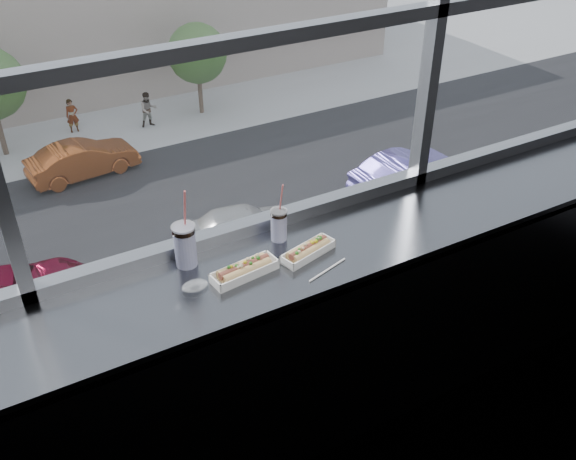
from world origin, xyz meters
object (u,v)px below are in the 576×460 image
soda_cup_left (185,243)px  pedestrian_d (148,106)px  hotdog_tray_left (244,270)px  car_near_c (8,286)px  loose_straw (327,270)px  wrapper (195,286)px  soda_cup_right (279,223)px  car_near_e (407,166)px  tree_right (197,53)px  car_far_b (82,154)px  car_near_d (242,218)px  hotdog_tray_right (308,250)px  pedestrian_c (72,113)px

soda_cup_left → pedestrian_d: 30.95m
hotdog_tray_left → car_near_c: (-0.79, 16.29, -11.10)m
loose_straw → wrapper: (-0.54, 0.17, 0.01)m
soda_cup_right → car_near_e: (14.89, 16.12, -11.01)m
soda_cup_right → loose_straw: (0.07, -0.32, -0.08)m
soda_cup_left → tree_right: (11.08, 28.10, -8.97)m
soda_cup_left → car_far_b: (3.79, 24.10, -11.11)m
pedestrian_d → wrapper: bearing=-106.2°
pedestrian_d → tree_right: (3.00, 0.35, 2.12)m
loose_straw → tree_right: (10.57, 28.44, -8.86)m
wrapper → tree_right: 31.64m
soda_cup_left → car_near_c: soda_cup_left is taller
car_near_d → tree_right: (3.43, 12.00, 2.23)m
pedestrian_d → hotdog_tray_left: bearing=-105.8°
hotdog_tray_left → pedestrian_d: hotdog_tray_left is taller
pedestrian_d → hotdog_tray_right: bearing=-105.2°
loose_straw → car_near_c: size_ratio=0.04×
soda_cup_left → pedestrian_c: (4.56, 29.00, -11.15)m
hotdog_tray_right → tree_right: hotdog_tray_right is taller
hotdog_tray_left → wrapper: (-0.22, 0.02, -0.02)m
hotdog_tray_right → loose_straw: (0.01, -0.14, -0.02)m
hotdog_tray_left → loose_straw: size_ratio=1.36×
pedestrian_d → pedestrian_c: bearing=160.4°
car_far_b → pedestrian_c: (0.76, 4.90, -0.05)m
loose_straw → soda_cup_left: bearing=130.5°
soda_cup_right → wrapper: soda_cup_right is taller
soda_cup_right → wrapper: size_ratio=2.81×
car_near_c → pedestrian_c: bearing=-14.1°
car_near_d → hotdog_tray_left: bearing=163.2°
hotdog_tray_left → wrapper: size_ratio=2.91×
car_near_e → car_near_d: car_near_e is taller
hotdog_tray_left → car_far_b: hotdog_tray_left is taller
wrapper → tree_right: (11.12, 28.27, -8.87)m
car_near_d → pedestrian_d: pedestrian_d is taller
hotdog_tray_left → tree_right: (10.90, 28.29, -8.88)m
car_far_b → car_near_d: size_ratio=1.09×
car_near_d → pedestrian_d: (0.43, 11.65, 0.11)m
car_near_e → tree_right: (-4.26, 12.00, 2.07)m
loose_straw → car_near_d: loose_straw is taller
hotdog_tray_right → car_near_d: hotdog_tray_right is taller
hotdog_tray_left → tree_right: hotdog_tray_left is taller
soda_cup_left → loose_straw: size_ratio=1.68×
soda_cup_right → loose_straw: size_ratio=1.31×
soda_cup_left → pedestrian_d: bearing=73.8°
pedestrian_c → hotdog_tray_right: bearing=-97.9°
pedestrian_c → car_near_e: bearing=-50.1°
wrapper → pedestrian_d: bearing=73.8°
soda_cup_right → car_near_d: soda_cup_right is taller
loose_straw → tree_right: bearing=53.9°
car_near_c → pedestrian_d: (8.69, 11.65, 0.09)m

